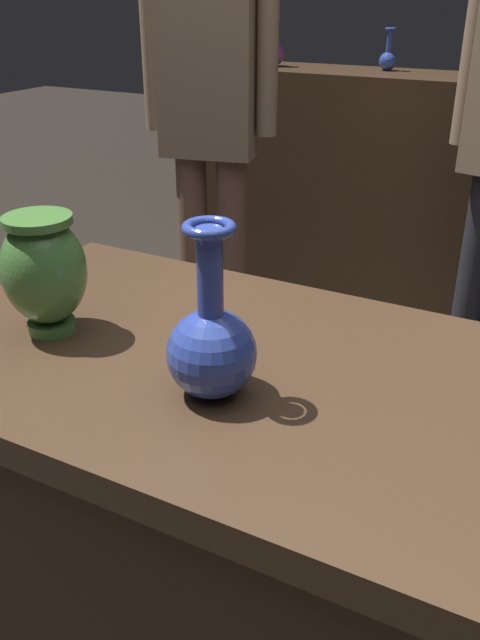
{
  "coord_description": "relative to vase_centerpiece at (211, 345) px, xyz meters",
  "views": [
    {
      "loc": [
        0.38,
        -0.8,
        1.33
      ],
      "look_at": [
        -0.02,
        -0.05,
        0.9
      ],
      "focal_mm": 37.84,
      "sensor_mm": 36.0,
      "label": 1
    }
  ],
  "objects": [
    {
      "name": "display_plinth",
      "position": [
        0.04,
        0.1,
        -0.47
      ],
      "size": [
        1.2,
        0.64,
        0.8
      ],
      "color": "#422D1E",
      "rests_on": "ground_plane"
    },
    {
      "name": "vase_centerpiece",
      "position": [
        0.0,
        0.0,
        0.0
      ],
      "size": [
        0.13,
        0.13,
        0.26
      ],
      "color": "#2D429E",
      "rests_on": "display_plinth"
    },
    {
      "name": "vase_tall_behind",
      "position": [
        -0.34,
        0.04,
        0.03
      ],
      "size": [
        0.14,
        0.14,
        0.2
      ],
      "color": "#477A38",
      "rests_on": "display_plinth"
    },
    {
      "name": "shelf_vase_far_left",
      "position": [
        -1.0,
        2.28,
        0.18
      ],
      "size": [
        0.11,
        0.11,
        0.21
      ],
      "color": "#7A388E",
      "rests_on": "back_display_shelf"
    },
    {
      "name": "shelf_vase_left",
      "position": [
        -0.48,
        2.36,
        0.16
      ],
      "size": [
        0.08,
        0.08,
        0.17
      ],
      "color": "#2D429E",
      "rests_on": "back_display_shelf"
    },
    {
      "name": "visitor_near_left",
      "position": [
        -0.79,
        1.34,
        0.06
      ],
      "size": [
        0.46,
        0.25,
        1.6
      ],
      "rotation": [
        0.0,
        0.0,
        3.37
      ],
      "color": "brown",
      "rests_on": "ground_plane"
    }
  ]
}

